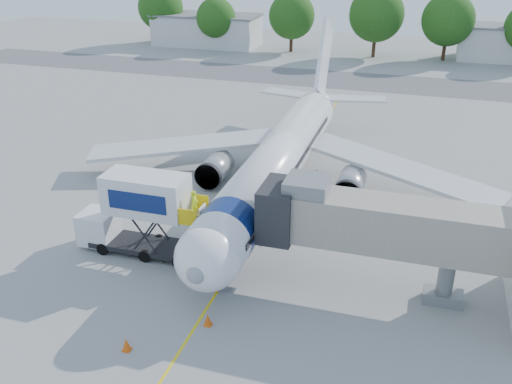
# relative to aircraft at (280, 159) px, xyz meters

# --- Properties ---
(ground) EXTENTS (160.00, 160.00, 0.00)m
(ground) POSITION_rel_aircraft_xyz_m (0.00, -4.12, -2.95)
(ground) COLOR gray
(ground) RESTS_ON ground
(guidance_line) EXTENTS (0.15, 70.00, 0.01)m
(guidance_line) POSITION_rel_aircraft_xyz_m (0.00, -4.12, -2.94)
(guidance_line) COLOR yellow
(guidance_line) RESTS_ON ground
(taxiway_strip) EXTENTS (120.00, 10.00, 0.01)m
(taxiway_strip) POSITION_rel_aircraft_xyz_m (0.00, 37.88, -2.94)
(taxiway_strip) COLOR #59595B
(taxiway_strip) RESTS_ON ground
(aircraft) EXTENTS (34.17, 37.73, 11.35)m
(aircraft) POSITION_rel_aircraft_xyz_m (0.00, 0.00, 0.00)
(aircraft) COLOR white
(aircraft) RESTS_ON ground
(jet_bridge) EXTENTS (13.90, 3.20, 6.60)m
(jet_bridge) POSITION_rel_aircraft_xyz_m (7.99, -11.12, 1.39)
(jet_bridge) COLOR #9F9588
(jet_bridge) RESTS_ON ground
(catering_hiloader) EXTENTS (8.50, 2.44, 5.50)m
(catering_hiloader) POSITION_rel_aircraft_xyz_m (-6.26, -11.12, -0.19)
(catering_hiloader) COLOR black
(catering_hiloader) RESTS_ON ground
(safety_cone_a) EXTENTS (0.44, 0.44, 0.70)m
(safety_cone_a) POSITION_rel_aircraft_xyz_m (0.60, -16.89, -2.61)
(safety_cone_a) COLOR #DF520B
(safety_cone_a) RESTS_ON ground
(safety_cone_b) EXTENTS (0.45, 0.45, 0.72)m
(safety_cone_b) POSITION_rel_aircraft_xyz_m (-2.57, -19.93, -2.60)
(safety_cone_b) COLOR #DF520B
(safety_cone_b) RESTS_ON ground
(outbuilding_left) EXTENTS (18.40, 8.40, 5.30)m
(outbuilding_left) POSITION_rel_aircraft_xyz_m (-28.00, 55.88, -0.29)
(outbuilding_left) COLOR silver
(outbuilding_left) RESTS_ON ground
(tree_a) EXTENTS (7.90, 7.90, 10.08)m
(tree_a) POSITION_rel_aircraft_xyz_m (-36.44, 55.46, 3.17)
(tree_a) COLOR #382314
(tree_a) RESTS_ON ground
(tree_b) EXTENTS (6.64, 6.64, 8.46)m
(tree_b) POSITION_rel_aircraft_xyz_m (-25.16, 53.08, 2.18)
(tree_b) COLOR #382314
(tree_b) RESTS_ON ground
(tree_c) EXTENTS (7.51, 7.51, 9.58)m
(tree_c) POSITION_rel_aircraft_xyz_m (-12.47, 54.52, 2.87)
(tree_c) COLOR #382314
(tree_c) RESTS_ON ground
(tree_d) EXTENTS (8.57, 8.57, 10.93)m
(tree_d) POSITION_rel_aircraft_xyz_m (1.20, 54.32, 3.69)
(tree_d) COLOR #382314
(tree_d) RESTS_ON ground
(tree_e) EXTENTS (7.99, 7.99, 10.18)m
(tree_e) POSITION_rel_aircraft_xyz_m (11.97, 54.94, 3.23)
(tree_e) COLOR #382314
(tree_e) RESTS_ON ground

